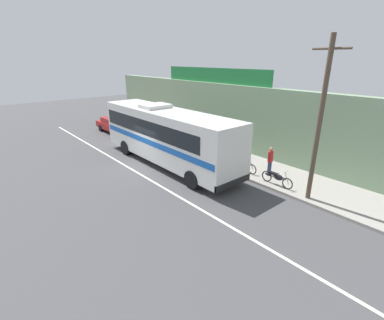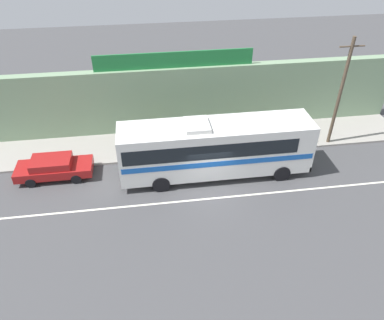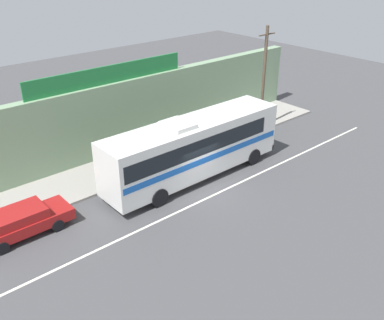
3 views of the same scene
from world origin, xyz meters
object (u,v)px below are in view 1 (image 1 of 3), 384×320
at_px(intercity_bus, 166,133).
at_px(motorcycle_green, 244,165).
at_px(utility_pole, 320,121).
at_px(pedestrian_by_curb, 187,130).
at_px(pedestrian_far_left, 203,137).
at_px(motorcycle_orange, 276,178).
at_px(pedestrian_far_right, 270,159).
at_px(parked_car, 115,125).

bearing_deg(intercity_bus, motorcycle_green, 30.13).
height_order(intercity_bus, utility_pole, utility_pole).
relative_size(pedestrian_by_curb, pedestrian_far_left, 0.96).
bearing_deg(utility_pole, intercity_bus, -165.18).
xyz_separation_m(motorcycle_orange, pedestrian_far_left, (-7.16, 1.17, 0.55)).
relative_size(utility_pole, motorcycle_orange, 3.90).
distance_m(motorcycle_green, pedestrian_by_curb, 7.48).
relative_size(utility_pole, motorcycle_green, 4.07).
bearing_deg(pedestrian_far_right, parked_car, -172.06).
distance_m(parked_car, pedestrian_far_left, 9.82).
distance_m(intercity_bus, pedestrian_far_left, 3.68).
xyz_separation_m(intercity_bus, parked_car, (-9.83, 1.07, -1.33)).
height_order(intercity_bus, motorcycle_green, intercity_bus).
height_order(intercity_bus, pedestrian_far_right, intercity_bus).
bearing_deg(pedestrian_far_right, pedestrian_by_curb, 173.92).
distance_m(intercity_bus, pedestrian_far_right, 6.67).
xyz_separation_m(utility_pole, motorcycle_orange, (-1.87, 0.07, -3.42)).
bearing_deg(motorcycle_orange, utility_pole, -2.07).
bearing_deg(parked_car, utility_pole, 3.81).
height_order(parked_car, motorcycle_orange, parked_car).
relative_size(pedestrian_far_right, pedestrian_far_left, 1.01).
xyz_separation_m(pedestrian_far_right, pedestrian_far_left, (-6.09, 0.30, -0.01)).
relative_size(parked_car, utility_pole, 0.62).
relative_size(motorcycle_green, pedestrian_far_left, 1.09).
height_order(motorcycle_green, pedestrian_far_right, pedestrian_far_right).
xyz_separation_m(intercity_bus, pedestrian_by_curb, (-2.88, 4.16, -1.00)).
distance_m(parked_car, pedestrian_far_right, 15.74).
xyz_separation_m(intercity_bus, pedestrian_far_right, (5.76, 3.24, -0.94)).
distance_m(intercity_bus, parked_car, 9.97).
bearing_deg(pedestrian_far_left, motorcycle_green, -11.66).
bearing_deg(parked_car, motorcycle_orange, 4.47).
height_order(pedestrian_far_right, pedestrian_far_left, pedestrian_far_right).
bearing_deg(pedestrian_by_curb, intercity_bus, -55.31).
height_order(motorcycle_orange, motorcycle_green, same).
xyz_separation_m(intercity_bus, pedestrian_far_left, (-0.33, 3.54, -0.95)).
distance_m(utility_pole, pedestrian_far_left, 9.55).
distance_m(intercity_bus, motorcycle_orange, 7.38).
bearing_deg(pedestrian_far_right, motorcycle_green, -153.22).
height_order(parked_car, pedestrian_by_curb, pedestrian_by_curb).
xyz_separation_m(utility_pole, motorcycle_green, (-4.28, 0.26, -3.42)).
height_order(motorcycle_orange, pedestrian_far_left, pedestrian_far_left).
bearing_deg(motorcycle_orange, pedestrian_far_left, 170.70).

